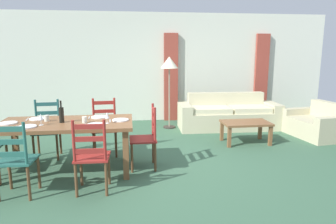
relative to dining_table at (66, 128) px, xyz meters
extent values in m
cube|color=#365B42|center=(1.28, 0.10, -0.67)|extent=(9.60, 9.60, 0.02)
cube|color=silver|center=(1.28, 3.40, 0.69)|extent=(9.60, 0.16, 2.70)
cube|color=#973D30|center=(1.98, 3.26, 0.44)|extent=(0.35, 0.08, 2.20)
cube|color=#973D30|center=(4.38, 3.26, 0.44)|extent=(0.35, 0.08, 2.20)
cube|color=brown|center=(0.00, 0.00, 0.06)|extent=(1.90, 0.96, 0.05)
cube|color=brown|center=(0.85, -0.38, -0.31)|extent=(0.08, 0.08, 0.70)
cube|color=brown|center=(-0.85, 0.38, -0.31)|extent=(0.08, 0.08, 0.70)
cube|color=brown|center=(0.85, 0.38, -0.31)|extent=(0.08, 0.08, 0.70)
cube|color=#245C51|center=(-0.45, -0.69, -0.22)|extent=(0.44, 0.42, 0.03)
cylinder|color=brown|center=(-0.62, -0.51, -0.45)|extent=(0.04, 0.04, 0.43)
cylinder|color=brown|center=(-0.26, -0.54, -0.45)|extent=(0.04, 0.04, 0.43)
cylinder|color=brown|center=(-0.28, -0.88, -0.45)|extent=(0.04, 0.04, 0.43)
cylinder|color=#245C51|center=(-0.28, -0.88, 0.05)|extent=(0.04, 0.04, 0.50)
cube|color=#245C51|center=(-0.46, -0.86, -0.08)|extent=(0.38, 0.05, 0.06)
cube|color=#245C51|center=(-0.46, -0.86, 0.07)|extent=(0.38, 0.05, 0.06)
cube|color=#245C51|center=(-0.46, -0.86, 0.22)|extent=(0.38, 0.05, 0.06)
cube|color=maroon|center=(0.44, -0.69, -0.22)|extent=(0.43, 0.41, 0.03)
cylinder|color=brown|center=(0.27, -0.51, -0.45)|extent=(0.04, 0.04, 0.43)
cylinder|color=brown|center=(0.62, -0.53, -0.45)|extent=(0.04, 0.04, 0.43)
cylinder|color=brown|center=(0.25, -0.85, -0.45)|extent=(0.04, 0.04, 0.43)
cylinder|color=brown|center=(0.61, -0.87, -0.45)|extent=(0.04, 0.04, 0.43)
cylinder|color=maroon|center=(0.25, -0.85, 0.05)|extent=(0.04, 0.04, 0.50)
cylinder|color=maroon|center=(0.61, -0.87, 0.05)|extent=(0.04, 0.04, 0.50)
cube|color=maroon|center=(0.43, -0.86, -0.08)|extent=(0.38, 0.04, 0.06)
cube|color=maroon|center=(0.43, -0.86, 0.07)|extent=(0.38, 0.04, 0.06)
cube|color=maroon|center=(0.43, -0.86, 0.22)|extent=(0.38, 0.04, 0.06)
cube|color=#215451|center=(-0.45, 0.67, -0.22)|extent=(0.44, 0.42, 0.03)
cylinder|color=brown|center=(-0.26, 0.51, -0.45)|extent=(0.04, 0.04, 0.43)
cylinder|color=brown|center=(-0.62, 0.49, -0.45)|extent=(0.04, 0.04, 0.43)
cylinder|color=brown|center=(-0.28, 0.85, -0.45)|extent=(0.04, 0.04, 0.43)
cylinder|color=brown|center=(-0.64, 0.83, -0.45)|extent=(0.04, 0.04, 0.43)
cylinder|color=#215451|center=(-0.28, 0.85, 0.05)|extent=(0.04, 0.04, 0.50)
cylinder|color=#215451|center=(-0.64, 0.83, 0.05)|extent=(0.04, 0.04, 0.50)
cube|color=#215451|center=(-0.46, 0.84, -0.08)|extent=(0.38, 0.05, 0.06)
cube|color=#215451|center=(-0.46, 0.84, 0.07)|extent=(0.38, 0.05, 0.06)
cube|color=#215451|center=(-0.46, 0.84, 0.22)|extent=(0.38, 0.05, 0.06)
cube|color=maroon|center=(0.49, 0.69, -0.22)|extent=(0.44, 0.43, 0.03)
cylinder|color=brown|center=(0.68, 0.54, -0.45)|extent=(0.04, 0.04, 0.43)
cylinder|color=brown|center=(0.32, 0.51, -0.45)|extent=(0.04, 0.04, 0.43)
cylinder|color=brown|center=(0.66, 0.87, -0.45)|extent=(0.04, 0.04, 0.43)
cylinder|color=brown|center=(0.30, 0.85, -0.45)|extent=(0.04, 0.04, 0.43)
cylinder|color=maroon|center=(0.66, 0.87, 0.05)|extent=(0.04, 0.04, 0.50)
cylinder|color=maroon|center=(0.30, 0.85, 0.05)|extent=(0.04, 0.04, 0.50)
cube|color=maroon|center=(0.48, 0.86, -0.08)|extent=(0.38, 0.05, 0.06)
cube|color=maroon|center=(0.48, 0.86, 0.07)|extent=(0.38, 0.05, 0.06)
cube|color=maroon|center=(0.48, 0.86, 0.22)|extent=(0.38, 0.05, 0.06)
cylinder|color=brown|center=(-0.90, 0.17, -0.45)|extent=(0.04, 0.04, 0.43)
cube|color=maroon|center=(1.10, 0.02, -0.22)|extent=(0.40, 0.42, 0.03)
cylinder|color=brown|center=(0.93, -0.16, -0.45)|extent=(0.04, 0.04, 0.43)
cylinder|color=brown|center=(0.93, 0.20, -0.45)|extent=(0.04, 0.04, 0.43)
cylinder|color=brown|center=(1.27, -0.16, -0.45)|extent=(0.04, 0.04, 0.43)
cylinder|color=brown|center=(1.27, 0.20, -0.45)|extent=(0.04, 0.04, 0.43)
cylinder|color=maroon|center=(1.27, -0.16, 0.05)|extent=(0.04, 0.04, 0.50)
cylinder|color=maroon|center=(1.27, 0.20, 0.05)|extent=(0.04, 0.04, 0.50)
cube|color=maroon|center=(1.27, 0.02, -0.08)|extent=(0.03, 0.38, 0.06)
cube|color=maroon|center=(1.27, 0.02, 0.07)|extent=(0.03, 0.38, 0.06)
cube|color=maroon|center=(1.27, 0.02, 0.22)|extent=(0.03, 0.38, 0.06)
cylinder|color=white|center=(-0.45, -0.25, 0.10)|extent=(0.24, 0.24, 0.02)
cube|color=silver|center=(-0.60, -0.25, 0.09)|extent=(0.03, 0.17, 0.01)
cylinder|color=white|center=(0.45, -0.25, 0.10)|extent=(0.24, 0.24, 0.02)
cube|color=silver|center=(0.30, -0.25, 0.09)|extent=(0.02, 0.17, 0.01)
cylinder|color=white|center=(-0.45, 0.25, 0.10)|extent=(0.24, 0.24, 0.02)
cube|color=silver|center=(-0.60, 0.25, 0.09)|extent=(0.03, 0.17, 0.01)
cylinder|color=white|center=(0.45, 0.25, 0.10)|extent=(0.24, 0.24, 0.02)
cube|color=silver|center=(0.30, 0.25, 0.09)|extent=(0.02, 0.17, 0.01)
cylinder|color=white|center=(-0.78, 0.00, 0.10)|extent=(0.24, 0.24, 0.02)
cylinder|color=white|center=(0.78, 0.00, 0.10)|extent=(0.24, 0.24, 0.02)
cube|color=silver|center=(0.63, 0.00, 0.09)|extent=(0.02, 0.17, 0.01)
cylinder|color=black|center=(-0.05, -0.02, 0.20)|extent=(0.07, 0.07, 0.22)
cylinder|color=black|center=(-0.05, -0.02, 0.35)|extent=(0.02, 0.02, 0.08)
cylinder|color=black|center=(-0.05, -0.02, 0.39)|extent=(0.03, 0.03, 0.02)
cylinder|color=white|center=(-0.29, -0.15, 0.09)|extent=(0.06, 0.06, 0.01)
cylinder|color=white|center=(-0.29, -0.15, 0.13)|extent=(0.01, 0.01, 0.07)
cone|color=white|center=(-0.29, -0.15, 0.21)|extent=(0.06, 0.06, 0.08)
cylinder|color=white|center=(0.60, -0.16, 0.09)|extent=(0.06, 0.06, 0.01)
cylinder|color=white|center=(0.60, -0.16, 0.13)|extent=(0.01, 0.01, 0.07)
cone|color=white|center=(0.60, -0.16, 0.21)|extent=(0.06, 0.06, 0.08)
cylinder|color=beige|center=(0.28, -0.08, 0.13)|extent=(0.07, 0.07, 0.09)
cylinder|color=beige|center=(-0.28, 0.09, 0.13)|extent=(0.07, 0.07, 0.09)
cube|color=#C2BC96|center=(3.18, 2.20, -0.46)|extent=(1.82, 0.85, 0.40)
cube|color=#C2BC96|center=(3.19, 2.50, -0.26)|extent=(1.80, 0.25, 0.80)
cube|color=#C2BC96|center=(4.20, 2.18, -0.37)|extent=(0.26, 0.81, 0.58)
cube|color=#C2BC96|center=(2.16, 2.23, -0.37)|extent=(0.26, 0.81, 0.58)
cube|color=beige|center=(3.63, 2.14, -0.20)|extent=(0.88, 0.66, 0.12)
cube|color=beige|center=(2.73, 2.17, -0.20)|extent=(0.88, 0.66, 0.12)
cube|color=brown|center=(3.13, 1.05, -0.26)|extent=(0.90, 0.56, 0.04)
cube|color=brown|center=(2.73, 0.82, -0.47)|extent=(0.06, 0.06, 0.38)
cube|color=brown|center=(3.53, 0.82, -0.47)|extent=(0.06, 0.06, 0.38)
cube|color=brown|center=(2.73, 1.28, -0.47)|extent=(0.06, 0.06, 0.38)
cube|color=brown|center=(3.53, 1.28, -0.47)|extent=(0.06, 0.06, 0.38)
cube|color=#B6AF8B|center=(4.73, 1.30, -0.47)|extent=(0.90, 0.90, 0.38)
cube|color=#B6AF8B|center=(5.03, 1.35, -0.30)|extent=(0.31, 0.82, 0.72)
cube|color=#B6AF8B|center=(4.80, 0.82, -0.40)|extent=(0.82, 0.29, 0.52)
cube|color=#B6AF8B|center=(4.66, 1.79, -0.40)|extent=(0.82, 0.29, 0.52)
cylinder|color=#332D28|center=(1.83, 2.45, -0.65)|extent=(0.28, 0.28, 0.03)
cylinder|color=gray|center=(1.83, 2.45, 0.04)|extent=(0.03, 0.03, 1.35)
cone|color=beige|center=(1.83, 2.45, 0.85)|extent=(0.40, 0.40, 0.26)
camera|label=1|loc=(0.91, -4.42, 1.08)|focal=32.63mm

